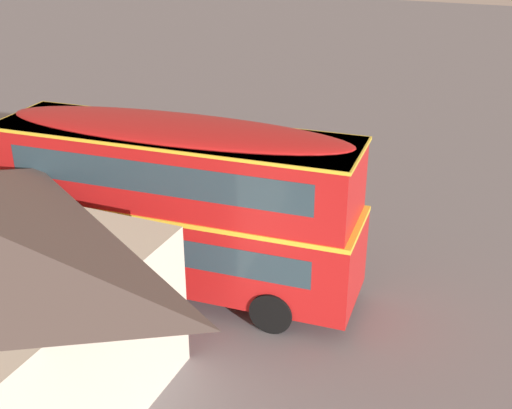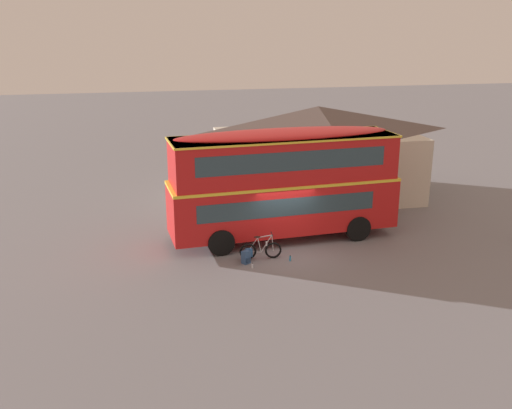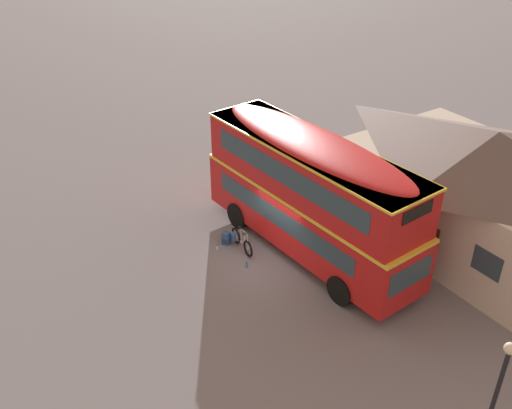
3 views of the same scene
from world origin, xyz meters
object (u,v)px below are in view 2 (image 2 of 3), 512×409
at_px(water_bottle_clear_plastic, 252,266).
at_px(backpack_on_ground, 246,256).
at_px(water_bottle_blue_sports, 290,258).
at_px(touring_bicycle, 259,250).
at_px(double_decker_bus, 284,180).

bearing_deg(water_bottle_clear_plastic, backpack_on_ground, 106.53).
bearing_deg(water_bottle_clear_plastic, water_bottle_blue_sports, 12.27).
bearing_deg(touring_bicycle, backpack_on_ground, -152.63).
height_order(double_decker_bus, touring_bicycle, double_decker_bus).
xyz_separation_m(double_decker_bus, touring_bicycle, (-1.53, -2.12, -2.27)).
distance_m(double_decker_bus, water_bottle_clear_plastic, 4.37).
xyz_separation_m(double_decker_bus, water_bottle_clear_plastic, (-1.99, -2.94, -2.54)).
distance_m(water_bottle_blue_sports, water_bottle_clear_plastic, 1.65).
height_order(touring_bicycle, backpack_on_ground, touring_bicycle).
distance_m(touring_bicycle, backpack_on_ground, 0.68).
height_order(double_decker_bus, water_bottle_blue_sports, double_decker_bus).
xyz_separation_m(touring_bicycle, water_bottle_clear_plastic, (-0.45, -0.82, -0.27)).
relative_size(double_decker_bus, touring_bicycle, 5.85).
distance_m(touring_bicycle, water_bottle_blue_sports, 1.27).
distance_m(double_decker_bus, backpack_on_ground, 4.00).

